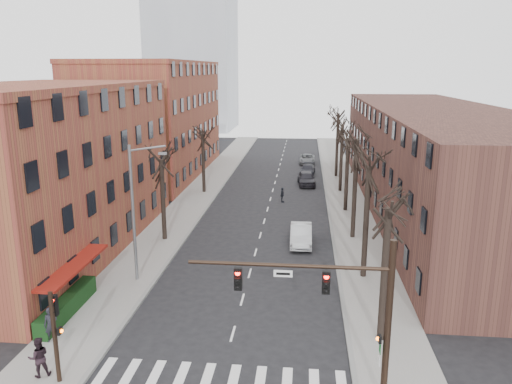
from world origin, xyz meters
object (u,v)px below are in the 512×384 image
(pedestrian_a, at_px, (51,325))
(parked_car_near, at_px, (306,178))
(silver_sedan, at_px, (301,235))
(parked_car_mid, at_px, (308,170))

(pedestrian_a, bearing_deg, parked_car_near, 48.33)
(silver_sedan, xyz_separation_m, parked_car_near, (0.40, 20.77, 0.03))
(parked_car_near, relative_size, pedestrian_a, 2.63)
(parked_car_mid, height_order, pedestrian_a, pedestrian_a)
(silver_sedan, height_order, parked_car_mid, silver_sedan)
(pedestrian_a, bearing_deg, parked_car_mid, 50.72)
(silver_sedan, relative_size, parked_car_mid, 1.07)
(silver_sedan, height_order, parked_car_near, parked_car_near)
(silver_sedan, xyz_separation_m, parked_car_mid, (0.57, 27.00, -0.14))
(silver_sedan, xyz_separation_m, pedestrian_a, (-12.34, -16.07, 0.27))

